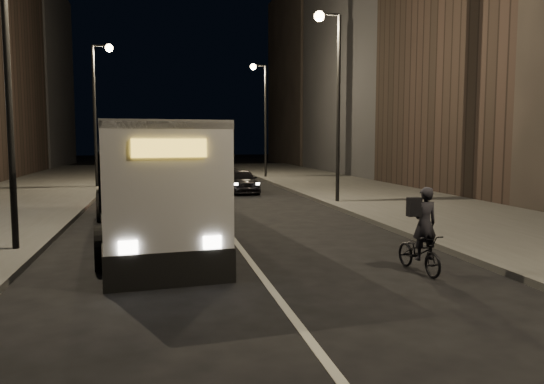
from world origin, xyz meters
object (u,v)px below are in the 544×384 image
streetlight_left_near (18,36)px  car_mid (133,175)px  streetlight_left_far (99,96)px  city_bus (145,177)px  car_near (241,181)px  cyclist_on_bicycle (421,244)px  car_far (208,165)px  streetlight_right_mid (333,81)px  streetlight_right_far (262,105)px

streetlight_left_near → car_mid: bearing=84.7°
car_mid → streetlight_left_far: bearing=22.2°
city_bus → car_near: (4.72, 11.90, -1.11)m
cyclist_on_bicycle → car_far: cyclist_on_bicycle is taller
streetlight_left_near → streetlight_right_mid: bearing=36.9°
cyclist_on_bicycle → city_bus: bearing=130.3°
streetlight_left_far → cyclist_on_bicycle: bearing=-68.1°
streetlight_right_far → streetlight_left_far: bearing=-150.6°
streetlight_right_mid → city_bus: size_ratio=0.66×
streetlight_right_mid → streetlight_left_far: size_ratio=1.00×
car_near → car_mid: bearing=139.7°
car_near → car_far: car_near is taller
streetlight_left_far → cyclist_on_bicycle: size_ratio=4.33×
streetlight_left_far → streetlight_right_mid: bearing=-43.2°
car_near → car_mid: car_mid is taller
car_mid → streetlight_left_near: bearing=85.6°
streetlight_left_far → city_bus: bearing=-79.8°
streetlight_left_near → car_far: bearing=77.4°
streetlight_right_mid → streetlight_left_far: 14.62m
streetlight_right_far → streetlight_right_mid: bearing=-90.0°
streetlight_right_far → car_near: (-3.09, -9.98, -4.71)m
streetlight_left_near → car_near: streetlight_left_near is taller
streetlight_left_near → cyclist_on_bicycle: streetlight_left_near is taller
streetlight_left_near → cyclist_on_bicycle: (8.74, -3.78, -4.74)m
city_bus → car_far: 31.94m
car_near → car_mid: 7.47m
streetlight_left_near → city_bus: streetlight_left_near is taller
streetlight_right_far → streetlight_left_near: bearing=-114.0°
streetlight_right_mid → car_far: bearing=96.9°
streetlight_right_mid → car_mid: 14.66m
city_bus → car_mid: 16.62m
streetlight_right_far → city_bus: (-7.82, -21.87, -3.59)m
streetlight_right_far → city_bus: 23.51m
car_mid → car_near: bearing=142.4°
streetlight_left_near → car_far: 34.86m
streetlight_right_mid → city_bus: 10.42m
car_near → car_mid: (-5.84, 4.65, 0.11)m
streetlight_right_far → streetlight_left_near: size_ratio=1.00×
car_mid → car_far: car_mid is taller
car_far → car_mid: bearing=-113.1°
streetlight_right_far → streetlight_left_far: 12.24m
streetlight_left_far → car_near: streetlight_left_far is taller
streetlight_right_far → streetlight_left_near: (-10.66, -24.00, 0.00)m
streetlight_right_mid → car_far: 26.32m
streetlight_left_near → car_far: (7.56, 33.70, -4.77)m
streetlight_left_far → car_mid: (1.73, 0.67, -4.60)m
streetlight_left_far → car_near: (7.57, -3.98, -4.71)m
cyclist_on_bicycle → car_mid: size_ratio=0.40×
streetlight_right_mid → city_bus: bearing=-143.1°
cyclist_on_bicycle → car_far: bearing=87.2°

